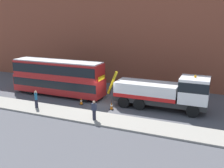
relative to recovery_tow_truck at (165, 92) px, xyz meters
The scene contains 9 objects.
ground_plane 6.14m from the recovery_tow_truck, behind, with size 120.00×120.00×0.00m, color #4C4C51.
near_kerb 7.75m from the recovery_tow_truck, 140.66° to the right, with size 60.00×2.80×0.15m, color gray.
building_facade 11.83m from the recovery_tow_truck, 125.79° to the left, with size 60.00×1.50×16.00m.
recovery_tow_truck is the anchor object (origin of this frame).
double_decker_bus 12.23m from the recovery_tow_truck, behind, with size 11.06×2.60×4.06m.
pedestrian_onlooker 12.51m from the recovery_tow_truck, 157.33° to the right, with size 0.46×0.47×1.71m.
pedestrian_bystander 7.31m from the recovery_tow_truck, 132.60° to the right, with size 0.44×0.35×1.71m.
traffic_cone_near_bus 8.51m from the recovery_tow_truck, 166.79° to the right, with size 0.36×0.36×0.72m.
traffic_cone_midway 5.32m from the recovery_tow_truck, 156.25° to the right, with size 0.36×0.36×0.72m.
Camera 1 is at (10.40, -23.22, 8.69)m, focal length 41.03 mm.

